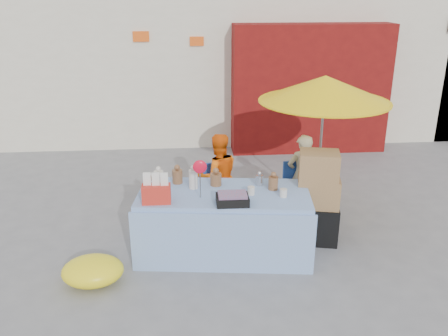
{
  "coord_description": "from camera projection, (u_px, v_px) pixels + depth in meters",
  "views": [
    {
      "loc": [
        -0.33,
        -5.29,
        3.25
      ],
      "look_at": [
        0.14,
        0.6,
        1.0
      ],
      "focal_mm": 38.0,
      "sensor_mm": 36.0,
      "label": 1
    }
  ],
  "objects": [
    {
      "name": "ground",
      "position": [
        217.0,
        257.0,
        6.11
      ],
      "size": [
        80.0,
        80.0,
        0.0
      ],
      "primitive_type": "plane",
      "color": "slate",
      "rests_on": "ground"
    },
    {
      "name": "umbrella",
      "position": [
        325.0,
        89.0,
        6.77
      ],
      "size": [
        1.9,
        1.9,
        2.09
      ],
      "color": "gray",
      "rests_on": "ground"
    },
    {
      "name": "chair_left",
      "position": [
        219.0,
        205.0,
        6.98
      ],
      "size": [
        0.56,
        0.55,
        0.85
      ],
      "rotation": [
        0.0,
        0.0,
        0.18
      ],
      "color": "#214599",
      "rests_on": "ground"
    },
    {
      "name": "market_table",
      "position": [
        223.0,
        222.0,
        6.1
      ],
      "size": [
        2.31,
        1.28,
        1.33
      ],
      "rotation": [
        0.0,
        0.0,
        -0.12
      ],
      "color": "#8BB1DF",
      "rests_on": "ground"
    },
    {
      "name": "box_stack",
      "position": [
        317.0,
        200.0,
        6.33
      ],
      "size": [
        0.66,
        0.58,
        1.28
      ],
      "rotation": [
        0.0,
        0.0,
        -0.22
      ],
      "color": "black",
      "rests_on": "ground"
    },
    {
      "name": "tarp_bundle",
      "position": [
        93.0,
        271.0,
        5.52
      ],
      "size": [
        0.88,
        0.8,
        0.32
      ],
      "primitive_type": "ellipsoid",
      "rotation": [
        0.0,
        0.0,
        -0.37
      ],
      "color": "yellow",
      "rests_on": "ground"
    },
    {
      "name": "vendor_orange",
      "position": [
        218.0,
        177.0,
        6.96
      ],
      "size": [
        0.72,
        0.6,
        1.31
      ],
      "primitive_type": "imported",
      "rotation": [
        0.0,
        0.0,
        3.32
      ],
      "color": "#FF660D",
      "rests_on": "ground"
    },
    {
      "name": "vendor_beige",
      "position": [
        302.0,
        175.0,
        7.06
      ],
      "size": [
        0.51,
        0.38,
        1.27
      ],
      "primitive_type": "imported",
      "rotation": [
        0.0,
        0.0,
        3.32
      ],
      "color": "#BCB285",
      "rests_on": "ground"
    },
    {
      "name": "chair_right",
      "position": [
        302.0,
        202.0,
        7.07
      ],
      "size": [
        0.56,
        0.55,
        0.85
      ],
      "rotation": [
        0.0,
        0.0,
        0.18
      ],
      "color": "#214599",
      "rests_on": "ground"
    }
  ]
}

